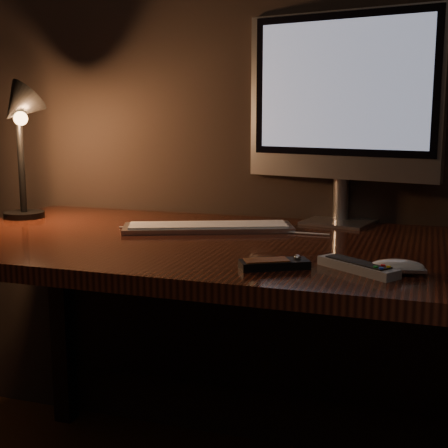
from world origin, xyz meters
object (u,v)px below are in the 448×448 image
(desk, at_px, (254,285))
(keyboard, at_px, (208,227))
(mouse, at_px, (397,269))
(desk_lamp, at_px, (19,126))
(monitor, at_px, (342,100))
(tv_remote, at_px, (358,266))
(media_remote, at_px, (274,264))

(desk, relative_size, keyboard, 3.52)
(mouse, bearing_deg, desk_lamp, 153.09)
(monitor, bearing_deg, desk_lamp, -152.55)
(desk, bearing_deg, desk_lamp, 177.64)
(mouse, height_order, desk_lamp, desk_lamp)
(monitor, bearing_deg, tv_remote, -64.87)
(desk, distance_m, tv_remote, 0.42)
(mouse, relative_size, desk_lamp, 0.26)
(keyboard, relative_size, media_remote, 3.08)
(keyboard, bearing_deg, mouse, -53.99)
(monitor, xyz_separation_m, desk_lamp, (-0.89, -0.23, -0.07))
(desk_lamp, bearing_deg, tv_remote, -11.42)
(mouse, distance_m, desk_lamp, 1.15)
(mouse, xyz_separation_m, media_remote, (-0.24, -0.03, -0.00))
(desk, relative_size, monitor, 2.74)
(desk, distance_m, keyboard, 0.21)
(mouse, bearing_deg, keyboard, 136.50)
(tv_remote, bearing_deg, media_remote, -135.14)
(mouse, bearing_deg, monitor, 98.32)
(monitor, distance_m, keyboard, 0.51)
(media_remote, xyz_separation_m, tv_remote, (0.16, 0.03, 0.00))
(tv_remote, relative_size, desk_lamp, 0.43)
(desk, relative_size, tv_remote, 9.20)
(monitor, relative_size, mouse, 5.48)
(media_remote, bearing_deg, keyboard, 98.53)
(keyboard, distance_m, tv_remote, 0.54)
(keyboard, relative_size, desk_lamp, 1.12)
(mouse, height_order, media_remote, media_remote)
(desk, distance_m, media_remote, 0.36)
(keyboard, distance_m, media_remote, 0.44)
(monitor, bearing_deg, keyboard, -133.99)
(desk, distance_m, monitor, 0.57)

